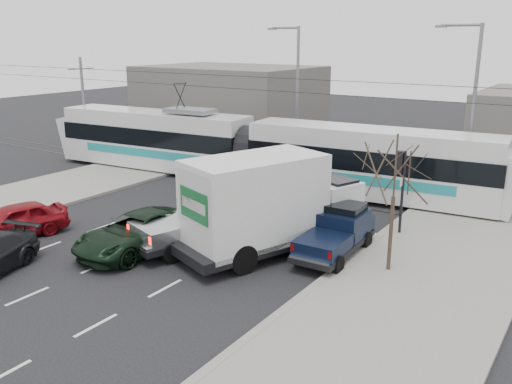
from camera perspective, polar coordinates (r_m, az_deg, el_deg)
The scene contains 16 objects.
ground at distance 22.21m, azimuth -7.46°, elevation -6.13°, with size 120.00×120.00×0.00m, color black.
sidewalk_right at distance 18.05m, azimuth 15.12°, elevation -11.74°, with size 6.00×60.00×0.15m, color gray.
sidewalk_left at distance 31.08m, azimuth -24.40°, elevation -0.85°, with size 6.00×60.00×0.15m, color gray.
rails at distance 30.01m, azimuth 5.16°, elevation -0.15°, with size 60.00×1.60×0.03m, color #33302D.
building_left at distance 46.83m, azimuth -2.79°, elevation 9.43°, with size 14.00×10.00×6.00m, color #615D58.
bare_tree at distance 19.41m, azimuth 14.44°, elevation 2.02°, with size 2.40×2.40×5.00m.
traffic_signal at distance 23.69m, azimuth 14.99°, elevation 1.83°, with size 0.44×0.44×3.60m.
street_lamp_near at distance 30.22m, azimuth 21.62°, elevation 8.80°, with size 2.38×0.25×9.00m.
street_lamp_far at distance 36.26m, azimuth 4.13°, elevation 10.87°, with size 2.38×0.25×9.00m.
catenary at distance 29.18m, azimuth 5.35°, elevation 7.17°, with size 60.00×0.20×7.00m.
tram at distance 31.81m, azimuth -0.56°, elevation 4.51°, with size 27.61×5.36×5.61m.
silver_pickup at distance 22.62m, azimuth -5.03°, elevation -2.69°, with size 3.80×6.39×2.20m.
box_truck at distance 21.35m, azimuth 1.39°, elevation -1.35°, with size 5.26×8.34×3.95m.
navy_pickup at distance 21.55m, azimuth 8.60°, elevation -4.16°, with size 1.95×4.67×1.94m.
green_car at distance 22.35m, azimuth -12.37°, elevation -4.15°, with size 2.52×5.46×1.52m, color black.
red_car at distance 25.42m, azimuth -24.09°, elevation -2.77°, with size 1.76×4.38×1.49m, color maroon.
Camera 1 is at (13.74, -15.36, 8.29)m, focal length 38.00 mm.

